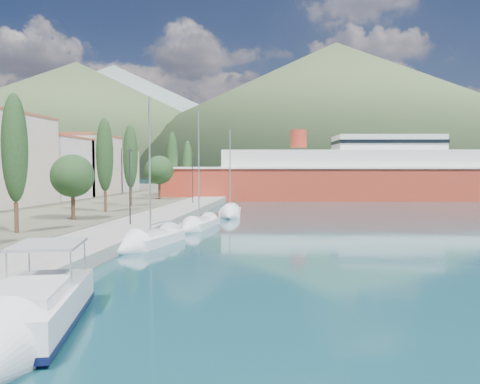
# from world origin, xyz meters

# --- Properties ---
(ground) EXTENTS (1400.00, 1400.00, 0.00)m
(ground) POSITION_xyz_m (0.00, 120.00, 0.00)
(ground) COLOR #133F49
(quay) EXTENTS (5.00, 88.00, 0.80)m
(quay) POSITION_xyz_m (-9.00, 26.00, 0.40)
(quay) COLOR gray
(quay) RESTS_ON ground
(hills_far) EXTENTS (1480.00, 900.00, 180.00)m
(hills_far) POSITION_xyz_m (138.59, 618.73, 77.39)
(hills_far) COLOR slate
(hills_far) RESTS_ON ground
(hills_near) EXTENTS (1010.00, 520.00, 115.00)m
(hills_near) POSITION_xyz_m (98.04, 372.50, 49.18)
(hills_near) COLOR #425532
(hills_near) RESTS_ON ground
(town_buildings) EXTENTS (9.20, 69.20, 11.30)m
(town_buildings) POSITION_xyz_m (-32.00, 36.91, 5.57)
(town_buildings) COLOR beige
(town_buildings) RESTS_ON land_strip
(tree_row) EXTENTS (4.23, 63.19, 10.49)m
(tree_row) POSITION_xyz_m (-15.66, 32.47, 5.82)
(tree_row) COLOR #47301E
(tree_row) RESTS_ON land_strip
(lamp_posts) EXTENTS (0.15, 47.21, 6.06)m
(lamp_posts) POSITION_xyz_m (-9.00, 14.41, 4.08)
(lamp_posts) COLOR #2D2D33
(lamp_posts) RESTS_ON quay
(motor_cruiser) EXTENTS (4.82, 9.55, 3.39)m
(motor_cruiser) POSITION_xyz_m (-3.97, -9.26, 0.56)
(motor_cruiser) COLOR black
(motor_cruiser) RESTS_ON ground
(sailboat_near) EXTENTS (3.84, 8.04, 11.12)m
(sailboat_near) POSITION_xyz_m (-6.05, 7.80, 0.30)
(sailboat_near) COLOR silver
(sailboat_near) RESTS_ON ground
(sailboat_mid) EXTENTS (2.98, 7.98, 11.21)m
(sailboat_mid) POSITION_xyz_m (-4.47, 17.39, 0.28)
(sailboat_mid) COLOR silver
(sailboat_mid) RESTS_ON ground
(sailboat_far) EXTENTS (2.91, 7.33, 10.51)m
(sailboat_far) POSITION_xyz_m (-2.81, 28.23, 0.30)
(sailboat_far) COLOR silver
(sailboat_far) RESTS_ON ground
(ferry) EXTENTS (63.60, 19.47, 12.43)m
(ferry) POSITION_xyz_m (13.72, 59.16, 3.78)
(ferry) COLOR #A4301F
(ferry) RESTS_ON ground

